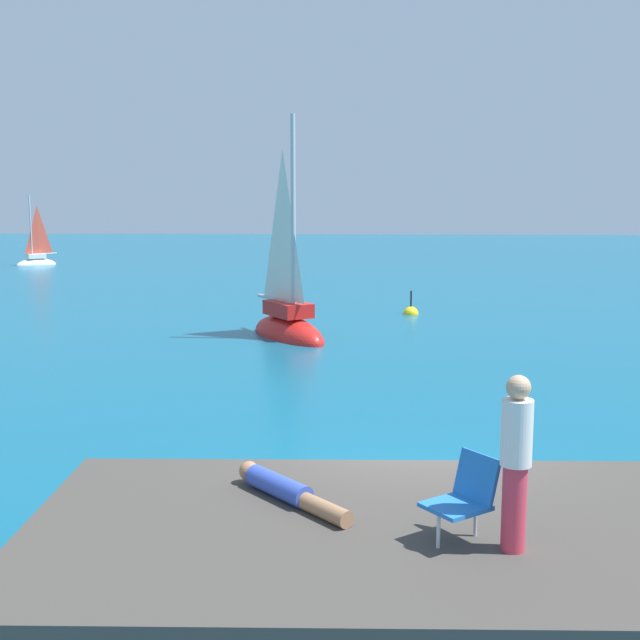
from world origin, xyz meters
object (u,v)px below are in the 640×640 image
object	(u,v)px
sailboat_near	(288,324)
person_standing	(516,458)
beach_chair	(465,494)
marker_buoy	(411,314)
sailboat_far	(36,261)
person_sunbather	(286,490)

from	to	relation	value
sailboat_near	person_standing	distance (m)	17.49
beach_chair	marker_buoy	size ratio (longest dim) A/B	0.71
person_standing	marker_buoy	xyz separation A→B (m)	(0.48, 22.08, -1.91)
person_standing	sailboat_far	bearing A→B (deg)	-45.57
marker_buoy	person_standing	bearing A→B (deg)	-91.25
sailboat_near	marker_buoy	xyz separation A→B (m)	(4.02, 5.02, -0.38)
person_standing	marker_buoy	world-z (taller)	person_standing
sailboat_far	marker_buoy	xyz separation A→B (m)	(21.75, -19.82, -0.25)
sailboat_far	person_standing	distance (m)	47.02
person_standing	marker_buoy	size ratio (longest dim) A/B	1.43
person_sunbather	person_standing	size ratio (longest dim) A/B	0.86
person_sunbather	marker_buoy	xyz separation A→B (m)	(2.64, 20.98, -1.16)
person_sunbather	sailboat_near	bearing A→B (deg)	142.41
person_standing	beach_chair	distance (m)	0.62
sailboat_near	sailboat_far	size ratio (longest dim) A/B	1.53
sailboat_near	beach_chair	xyz separation A→B (m)	(3.13, -16.85, 1.10)
sailboat_near	marker_buoy	size ratio (longest dim) A/B	6.38
sailboat_near	person_standing	bearing A→B (deg)	-20.87
sailboat_far	beach_chair	world-z (taller)	sailboat_far
person_sunbather	marker_buoy	world-z (taller)	person_sunbather
sailboat_far	marker_buoy	world-z (taller)	sailboat_far
sailboat_near	sailboat_far	distance (m)	30.52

